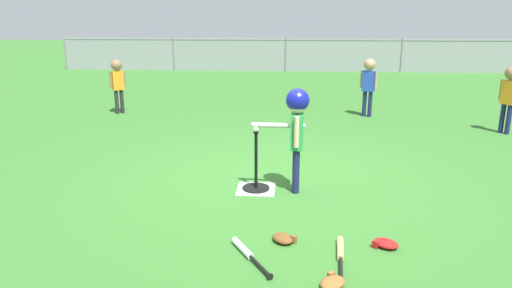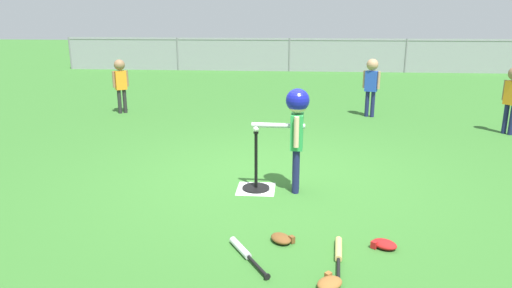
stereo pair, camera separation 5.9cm
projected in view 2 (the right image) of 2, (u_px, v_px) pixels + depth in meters
name	position (u px, v px, depth m)	size (l,w,h in m)	color
ground_plane	(273.00, 177.00, 5.87)	(60.00, 60.00, 0.00)	#336B28
home_plate	(256.00, 189.00, 5.47)	(0.44, 0.44, 0.01)	white
batting_tee	(256.00, 180.00, 5.44)	(0.32, 0.32, 0.69)	black
baseball_on_tee	(256.00, 129.00, 5.28)	(0.07, 0.07, 0.07)	white
batter_child	(297.00, 119.00, 5.19)	(0.64, 0.34, 1.20)	#191E4C
fielder_deep_left	(371.00, 80.00, 9.11)	(0.31, 0.23, 1.14)	#191E4C
fielder_deep_center	(120.00, 79.00, 9.45)	(0.27, 0.24, 1.10)	#262626
spare_bat_silver	(244.00, 252.00, 3.98)	(0.40, 0.62, 0.06)	silver
spare_bat_wood	(339.00, 253.00, 3.95)	(0.12, 0.73, 0.06)	#DBB266
glove_by_plate	(384.00, 244.00, 4.10)	(0.27, 0.26, 0.07)	#B21919
glove_near_bats	(282.00, 238.00, 4.20)	(0.26, 0.27, 0.07)	brown
glove_tossed_aside	(330.00, 283.00, 3.51)	(0.27, 0.27, 0.07)	brown
outfield_fence	(289.00, 54.00, 16.38)	(16.06, 0.06, 1.15)	slate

